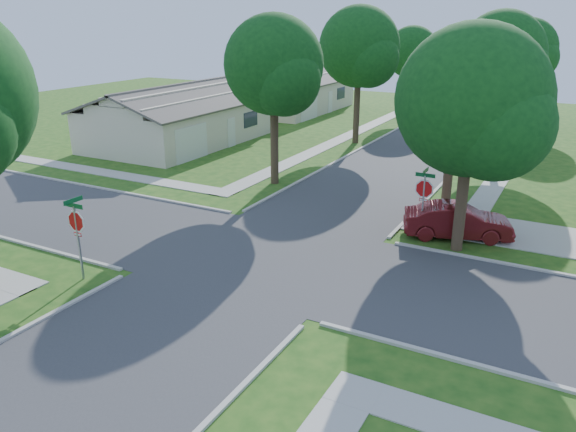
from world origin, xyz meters
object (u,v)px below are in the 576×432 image
(tree_e_far, at_px, (526,52))
(car_curb_west, at_px, (457,99))
(tree_e_mid, at_px, (502,59))
(tree_e_near, at_px, (458,90))
(tree_w_mid, at_px, (360,51))
(car_driveway, at_px, (458,221))
(tree_ne_corner, at_px, (473,108))
(house_nw_far, at_px, (290,95))
(tree_w_near, at_px, (275,70))
(stop_sign_ne, at_px, (424,192))
(tree_w_far, at_px, (413,55))
(car_curb_east, at_px, (474,137))
(house_nw_near, at_px, (180,122))
(stop_sign_sw, at_px, (76,225))

(tree_e_far, xyz_separation_m, car_curb_west, (-6.96, 8.96, -5.35))
(tree_e_mid, height_order, tree_e_far, tree_e_mid)
(tree_e_near, bearing_deg, tree_e_mid, 89.97)
(tree_e_near, bearing_deg, car_curb_west, 101.58)
(tree_e_near, height_order, car_curb_west, tree_e_near)
(tree_w_mid, height_order, car_driveway, tree_w_mid)
(car_curb_west, bearing_deg, tree_ne_corner, 96.51)
(house_nw_far, height_order, car_curb_west, house_nw_far)
(tree_e_near, distance_m, tree_w_near, 9.41)
(stop_sign_ne, relative_size, tree_e_near, 0.36)
(tree_w_far, relative_size, car_curb_west, 1.86)
(tree_w_far, height_order, car_curb_east, tree_w_far)
(tree_e_near, bearing_deg, car_driveway, -70.40)
(tree_w_near, xyz_separation_m, car_curb_west, (2.44, 33.96, -5.49))
(tree_ne_corner, bearing_deg, tree_w_near, 156.44)
(tree_e_near, relative_size, tree_w_far, 1.03)
(tree_ne_corner, bearing_deg, tree_e_far, 93.09)
(tree_w_far, xyz_separation_m, car_curb_west, (2.44, 8.96, -4.88))
(tree_e_mid, relative_size, tree_w_mid, 0.96)
(tree_w_near, relative_size, tree_w_far, 1.12)
(tree_ne_corner, relative_size, house_nw_far, 0.64)
(house_nw_far, bearing_deg, tree_e_far, 5.53)
(tree_e_mid, relative_size, car_curb_west, 2.14)
(tree_w_far, relative_size, house_nw_far, 0.59)
(tree_e_far, xyz_separation_m, house_nw_far, (-20.75, -2.01, -4.46))
(car_driveway, bearing_deg, tree_e_mid, -14.53)
(tree_ne_corner, xyz_separation_m, house_nw_near, (-22.35, 10.79, -4.08))
(tree_w_mid, height_order, house_nw_far, tree_w_mid)
(car_driveway, bearing_deg, tree_e_far, -16.61)
(tree_ne_corner, relative_size, car_driveway, 1.98)
(tree_e_mid, height_order, tree_w_mid, tree_w_mid)
(tree_e_far, bearing_deg, stop_sign_ne, -90.10)
(stop_sign_ne, height_order, house_nw_near, house_nw_near)
(tree_w_mid, xyz_separation_m, car_driveway, (10.64, -15.51, -5.77))
(tree_w_mid, relative_size, tree_w_far, 1.19)
(tree_e_near, distance_m, house_nw_far, 31.24)
(car_driveway, height_order, car_curb_west, car_driveway)
(house_nw_near, relative_size, car_curb_east, 3.48)
(tree_e_near, height_order, tree_w_far, tree_e_near)
(tree_w_far, bearing_deg, house_nw_near, -120.82)
(house_nw_far, xyz_separation_m, car_curb_east, (19.19, -8.31, -0.85))
(tree_e_far, relative_size, tree_w_far, 1.09)
(tree_e_mid, height_order, tree_w_far, tree_e_mid)
(tree_ne_corner, bearing_deg, car_curb_west, 102.47)
(car_curb_west, bearing_deg, tree_e_mid, 101.65)
(tree_e_mid, height_order, house_nw_near, tree_e_mid)
(tree_e_near, bearing_deg, stop_sign_sw, -124.59)
(tree_e_near, xyz_separation_m, car_curb_west, (-6.96, 33.96, -5.02))
(car_curb_east, xyz_separation_m, car_curb_west, (-5.41, 19.28, -0.04))
(house_nw_near, relative_size, car_curb_west, 3.16)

